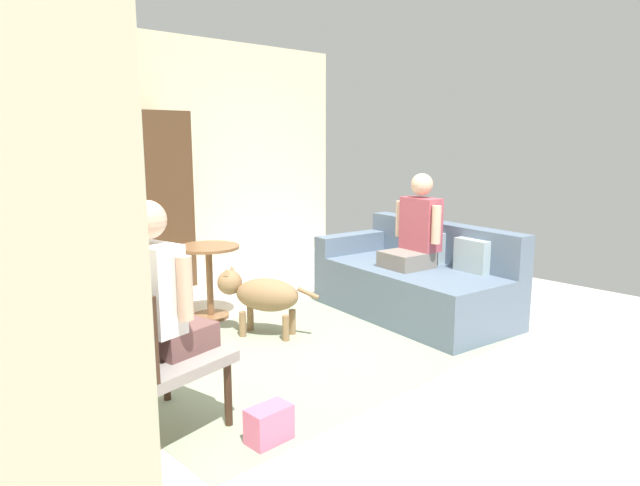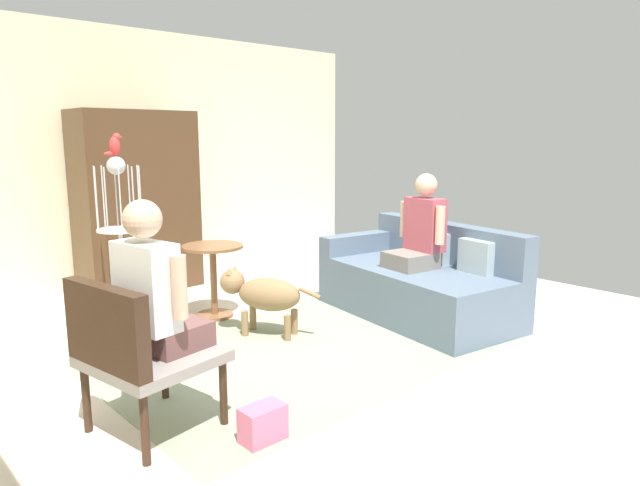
{
  "view_description": "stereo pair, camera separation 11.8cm",
  "coord_description": "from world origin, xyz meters",
  "px_view_note": "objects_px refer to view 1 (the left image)",
  "views": [
    {
      "loc": [
        -2.82,
        -3.09,
        1.59
      ],
      "look_at": [
        -0.11,
        -0.28,
        0.86
      ],
      "focal_mm": 32.12,
      "sensor_mm": 36.0,
      "label": 1
    },
    {
      "loc": [
        -2.73,
        -3.17,
        1.59
      ],
      "look_at": [
        -0.11,
        -0.28,
        0.86
      ],
      "focal_mm": 32.12,
      "sensor_mm": 36.0,
      "label": 2
    }
  ],
  "objects_px": {
    "couch": "(415,282)",
    "handbag": "(269,424)",
    "person_on_couch": "(416,230)",
    "bird_cage_stand": "(115,238)",
    "armchair": "(138,349)",
    "parrot": "(109,145)",
    "dog": "(260,294)",
    "round_end_table": "(209,271)",
    "armoire_cabinet": "(129,203)",
    "person_on_armchair": "(158,292)"
  },
  "relations": [
    {
      "from": "dog",
      "to": "bird_cage_stand",
      "type": "xyz_separation_m",
      "value": [
        -0.61,
        1.27,
        0.37
      ]
    },
    {
      "from": "person_on_couch",
      "to": "handbag",
      "type": "relative_size",
      "value": 3.46
    },
    {
      "from": "person_on_armchair",
      "to": "armoire_cabinet",
      "type": "xyz_separation_m",
      "value": [
        1.22,
        2.82,
        0.14
      ]
    },
    {
      "from": "dog",
      "to": "parrot",
      "type": "distance_m",
      "value": 1.83
    },
    {
      "from": "armoire_cabinet",
      "to": "handbag",
      "type": "distance_m",
      "value": 3.55
    },
    {
      "from": "person_on_couch",
      "to": "parrot",
      "type": "bearing_deg",
      "value": 136.68
    },
    {
      "from": "person_on_couch",
      "to": "bird_cage_stand",
      "type": "xyz_separation_m",
      "value": [
        -1.92,
        1.81,
        -0.06
      ]
    },
    {
      "from": "dog",
      "to": "bird_cage_stand",
      "type": "bearing_deg",
      "value": 115.47
    },
    {
      "from": "armoire_cabinet",
      "to": "round_end_table",
      "type": "bearing_deg",
      "value": -87.27
    },
    {
      "from": "parrot",
      "to": "person_on_couch",
      "type": "bearing_deg",
      "value": -43.32
    },
    {
      "from": "person_on_couch",
      "to": "parrot",
      "type": "xyz_separation_m",
      "value": [
        -1.92,
        1.81,
        0.74
      ]
    },
    {
      "from": "couch",
      "to": "round_end_table",
      "type": "bearing_deg",
      "value": 139.55
    },
    {
      "from": "person_on_couch",
      "to": "parrot",
      "type": "relative_size",
      "value": 4.11
    },
    {
      "from": "person_on_couch",
      "to": "armoire_cabinet",
      "type": "height_order",
      "value": "armoire_cabinet"
    },
    {
      "from": "armchair",
      "to": "parrot",
      "type": "bearing_deg",
      "value": 67.84
    },
    {
      "from": "person_on_couch",
      "to": "round_end_table",
      "type": "height_order",
      "value": "person_on_couch"
    },
    {
      "from": "bird_cage_stand",
      "to": "parrot",
      "type": "relative_size",
      "value": 7.14
    },
    {
      "from": "couch",
      "to": "dog",
      "type": "height_order",
      "value": "couch"
    },
    {
      "from": "bird_cage_stand",
      "to": "armoire_cabinet",
      "type": "distance_m",
      "value": 0.91
    },
    {
      "from": "couch",
      "to": "armchair",
      "type": "bearing_deg",
      "value": -173.47
    },
    {
      "from": "couch",
      "to": "handbag",
      "type": "relative_size",
      "value": 8.02
    },
    {
      "from": "armoire_cabinet",
      "to": "handbag",
      "type": "height_order",
      "value": "armoire_cabinet"
    },
    {
      "from": "person_on_armchair",
      "to": "couch",
      "type": "bearing_deg",
      "value": 6.35
    },
    {
      "from": "armchair",
      "to": "round_end_table",
      "type": "height_order",
      "value": "armchair"
    },
    {
      "from": "parrot",
      "to": "armoire_cabinet",
      "type": "height_order",
      "value": "armoire_cabinet"
    },
    {
      "from": "armchair",
      "to": "person_on_armchair",
      "type": "bearing_deg",
      "value": 9.77
    },
    {
      "from": "couch",
      "to": "parrot",
      "type": "bearing_deg",
      "value": 137.52
    },
    {
      "from": "couch",
      "to": "person_on_couch",
      "type": "height_order",
      "value": "person_on_couch"
    },
    {
      "from": "armchair",
      "to": "person_on_armchair",
      "type": "xyz_separation_m",
      "value": [
        0.14,
        0.02,
        0.27
      ]
    },
    {
      "from": "bird_cage_stand",
      "to": "armchair",
      "type": "bearing_deg",
      "value": -112.12
    },
    {
      "from": "person_on_armchair",
      "to": "armchair",
      "type": "bearing_deg",
      "value": -170.23
    },
    {
      "from": "bird_cage_stand",
      "to": "person_on_couch",
      "type": "bearing_deg",
      "value": -43.3
    },
    {
      "from": "dog",
      "to": "couch",
      "type": "bearing_deg",
      "value": -21.12
    },
    {
      "from": "couch",
      "to": "dog",
      "type": "distance_m",
      "value": 1.45
    },
    {
      "from": "round_end_table",
      "to": "bird_cage_stand",
      "type": "bearing_deg",
      "value": 133.06
    },
    {
      "from": "round_end_table",
      "to": "bird_cage_stand",
      "type": "height_order",
      "value": "bird_cage_stand"
    },
    {
      "from": "couch",
      "to": "bird_cage_stand",
      "type": "xyz_separation_m",
      "value": [
        -1.96,
        1.79,
        0.41
      ]
    },
    {
      "from": "dog",
      "to": "armoire_cabinet",
      "type": "distance_m",
      "value": 2.09
    },
    {
      "from": "armchair",
      "to": "dog",
      "type": "xyz_separation_m",
      "value": [
        1.47,
        0.85,
        -0.16
      ]
    },
    {
      "from": "couch",
      "to": "armchair",
      "type": "distance_m",
      "value": 2.85
    },
    {
      "from": "dog",
      "to": "bird_cage_stand",
      "type": "distance_m",
      "value": 1.45
    },
    {
      "from": "dog",
      "to": "handbag",
      "type": "xyz_separation_m",
      "value": [
        -1.0,
        -1.33,
        -0.25
      ]
    },
    {
      "from": "couch",
      "to": "person_on_couch",
      "type": "xyz_separation_m",
      "value": [
        -0.04,
        -0.02,
        0.48
      ]
    },
    {
      "from": "dog",
      "to": "bird_cage_stand",
      "type": "height_order",
      "value": "bird_cage_stand"
    },
    {
      "from": "armchair",
      "to": "handbag",
      "type": "xyz_separation_m",
      "value": [
        0.47,
        -0.49,
        -0.41
      ]
    },
    {
      "from": "dog",
      "to": "armchair",
      "type": "bearing_deg",
      "value": -150.0
    },
    {
      "from": "armchair",
      "to": "parrot",
      "type": "relative_size",
      "value": 4.37
    },
    {
      "from": "armchair",
      "to": "bird_cage_stand",
      "type": "distance_m",
      "value": 2.29
    },
    {
      "from": "armoire_cabinet",
      "to": "handbag",
      "type": "bearing_deg",
      "value": -104.97
    },
    {
      "from": "dog",
      "to": "armoire_cabinet",
      "type": "height_order",
      "value": "armoire_cabinet"
    }
  ]
}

